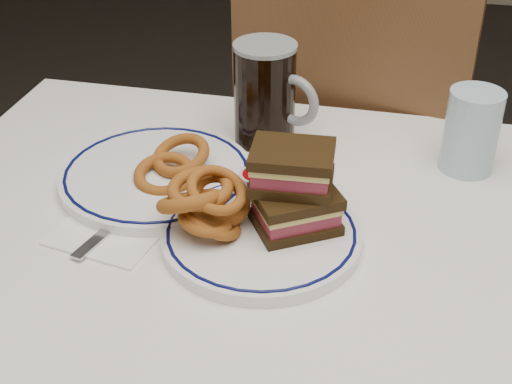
% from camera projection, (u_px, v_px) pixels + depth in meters
% --- Properties ---
extents(dining_table, '(1.27, 0.87, 0.75)m').
position_uv_depth(dining_table, '(326.00, 309.00, 1.01)').
color(dining_table, white).
rests_on(dining_table, floor).
extents(chair_far, '(0.52, 0.52, 0.97)m').
position_uv_depth(chair_far, '(354.00, 167.00, 1.56)').
color(chair_far, '#482817').
rests_on(chair_far, floor).
extents(main_plate, '(0.27, 0.27, 0.02)m').
position_uv_depth(main_plate, '(261.00, 235.00, 0.96)').
color(main_plate, white).
rests_on(main_plate, dining_table).
extents(reuben_sandwich, '(0.14, 0.13, 0.11)m').
position_uv_depth(reuben_sandwich, '(294.00, 188.00, 0.94)').
color(reuben_sandwich, black).
rests_on(reuben_sandwich, main_plate).
extents(onion_rings_main, '(0.13, 0.12, 0.11)m').
position_uv_depth(onion_rings_main, '(207.00, 204.00, 0.94)').
color(onion_rings_main, '#69340E').
rests_on(onion_rings_main, main_plate).
extents(ketchup_ramekin, '(0.05, 0.05, 0.03)m').
position_uv_depth(ketchup_ramekin, '(258.00, 182.00, 1.03)').
color(ketchup_ramekin, silver).
rests_on(ketchup_ramekin, main_plate).
extents(beer_mug, '(0.15, 0.10, 0.17)m').
position_uv_depth(beer_mug, '(267.00, 93.00, 1.16)').
color(beer_mug, black).
rests_on(beer_mug, dining_table).
extents(water_glass, '(0.08, 0.08, 0.13)m').
position_uv_depth(water_glass, '(471.00, 131.00, 1.09)').
color(water_glass, '#A7C4D8').
rests_on(water_glass, dining_table).
extents(far_plate, '(0.30, 0.30, 0.02)m').
position_uv_depth(far_plate, '(157.00, 176.00, 1.09)').
color(far_plate, white).
rests_on(far_plate, dining_table).
extents(onion_rings_far, '(0.11, 0.13, 0.06)m').
position_uv_depth(onion_rings_far, '(173.00, 165.00, 1.07)').
color(onion_rings_far, '#69340E').
rests_on(onion_rings_far, far_plate).
extents(napkin_fork, '(0.16, 0.19, 0.01)m').
position_uv_depth(napkin_fork, '(115.00, 226.00, 0.99)').
color(napkin_fork, white).
rests_on(napkin_fork, dining_table).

